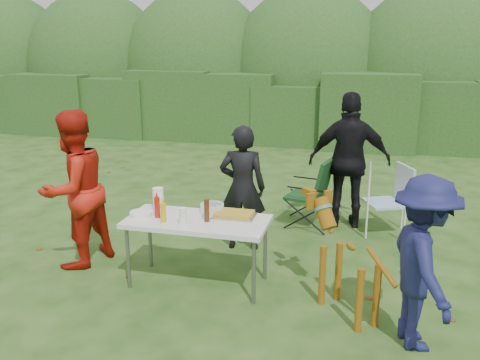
% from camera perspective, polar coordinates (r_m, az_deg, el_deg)
% --- Properties ---
extents(ground, '(80.00, 80.00, 0.00)m').
position_cam_1_polar(ground, '(5.62, -5.38, -11.76)').
color(ground, '#1E4211').
extents(hedge_row, '(22.00, 1.40, 1.70)m').
position_cam_1_polar(hedge_row, '(12.92, 6.59, 7.78)').
color(hedge_row, '#23471C').
rests_on(hedge_row, ground).
extents(shrub_backdrop, '(20.00, 2.60, 3.20)m').
position_cam_1_polar(shrub_backdrop, '(14.42, 7.58, 11.55)').
color(shrub_backdrop, '#3D6628').
rests_on(shrub_backdrop, ground).
extents(folding_table, '(1.50, 0.70, 0.74)m').
position_cam_1_polar(folding_table, '(5.40, -4.83, -4.96)').
color(folding_table, silver).
rests_on(folding_table, ground).
extents(person_cook, '(0.62, 0.45, 1.58)m').
position_cam_1_polar(person_cook, '(6.29, 0.28, -0.90)').
color(person_cook, black).
rests_on(person_cook, ground).
extents(person_red_jacket, '(0.92, 1.05, 1.82)m').
position_cam_1_polar(person_red_jacket, '(6.11, -18.12, -1.02)').
color(person_red_jacket, '#B51B0E').
rests_on(person_red_jacket, ground).
extents(person_black_puffy, '(1.16, 0.59, 1.90)m').
position_cam_1_polar(person_black_puffy, '(7.17, 12.20, 2.11)').
color(person_black_puffy, black).
rests_on(person_black_puffy, ground).
extents(child, '(0.80, 1.09, 1.52)m').
position_cam_1_polar(child, '(4.57, 19.84, -8.80)').
color(child, '#181B4C').
rests_on(child, ground).
extents(dog, '(1.08, 1.14, 1.07)m').
position_cam_1_polar(dog, '(4.95, 12.21, -9.13)').
color(dog, brown).
rests_on(dog, ground).
extents(camping_chair, '(0.74, 0.74, 0.99)m').
position_cam_1_polar(camping_chair, '(7.20, 7.60, -1.35)').
color(camping_chair, '#153B19').
rests_on(camping_chair, ground).
extents(lawn_chair, '(0.75, 0.75, 0.96)m').
position_cam_1_polar(lawn_chair, '(7.13, 16.12, -2.15)').
color(lawn_chair, teal).
rests_on(lawn_chair, ground).
extents(food_tray, '(0.45, 0.30, 0.02)m').
position_cam_1_polar(food_tray, '(5.42, -0.66, -4.07)').
color(food_tray, '#B7B7BA').
rests_on(food_tray, folding_table).
extents(focaccia_bread, '(0.40, 0.26, 0.04)m').
position_cam_1_polar(focaccia_bread, '(5.41, -0.66, -3.79)').
color(focaccia_bread, gold).
rests_on(focaccia_bread, food_tray).
extents(mustard_bottle, '(0.06, 0.06, 0.20)m').
position_cam_1_polar(mustard_bottle, '(5.31, -8.59, -3.66)').
color(mustard_bottle, gold).
rests_on(mustard_bottle, folding_table).
extents(ketchup_bottle, '(0.06, 0.06, 0.22)m').
position_cam_1_polar(ketchup_bottle, '(5.45, -9.28, -3.07)').
color(ketchup_bottle, '#AE1B0B').
rests_on(ketchup_bottle, folding_table).
extents(beer_bottle, '(0.06, 0.06, 0.24)m').
position_cam_1_polar(beer_bottle, '(5.27, -3.76, -3.43)').
color(beer_bottle, '#47230F').
rests_on(beer_bottle, folding_table).
extents(paper_towel_roll, '(0.12, 0.12, 0.26)m').
position_cam_1_polar(paper_towel_roll, '(5.66, -9.17, -2.16)').
color(paper_towel_roll, white).
rests_on(paper_towel_roll, folding_table).
extents(cup_stack, '(0.08, 0.08, 0.18)m').
position_cam_1_polar(cup_stack, '(5.21, -6.43, -4.06)').
color(cup_stack, white).
rests_on(cup_stack, folding_table).
extents(pasta_bowl, '(0.26, 0.26, 0.10)m').
position_cam_1_polar(pasta_bowl, '(5.55, -3.15, -3.18)').
color(pasta_bowl, silver).
rests_on(pasta_bowl, folding_table).
extents(plate_stack, '(0.24, 0.24, 0.05)m').
position_cam_1_polar(plate_stack, '(5.55, -11.06, -3.73)').
color(plate_stack, white).
rests_on(plate_stack, folding_table).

